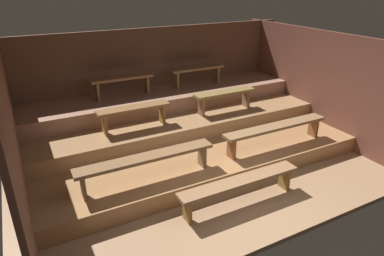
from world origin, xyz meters
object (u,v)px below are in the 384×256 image
(bench_upper_left, at_px, (122,81))
(bench_lower_right, at_px, (276,129))
(bench_middle_right, at_px, (225,96))
(bench_lower_left, at_px, (147,160))
(bench_upper_right, at_px, (197,71))
(bench_middle_left, at_px, (134,111))
(bench_floor_center, at_px, (240,184))

(bench_upper_left, bearing_deg, bench_lower_right, -47.58)
(bench_middle_right, bearing_deg, bench_upper_left, 151.71)
(bench_lower_left, xyz_separation_m, bench_upper_right, (2.15, 2.35, 0.60))
(bench_lower_right, bearing_deg, bench_upper_right, 99.37)
(bench_middle_left, height_order, bench_upper_left, bench_upper_left)
(bench_upper_left, distance_m, bench_upper_right, 1.76)
(bench_floor_center, distance_m, bench_lower_right, 1.61)
(bench_lower_right, bearing_deg, bench_middle_left, 149.34)
(bench_floor_center, distance_m, bench_upper_left, 3.39)
(bench_middle_left, distance_m, bench_upper_right, 2.15)
(bench_floor_center, relative_size, bench_upper_right, 1.58)
(bench_floor_center, distance_m, bench_middle_right, 2.49)
(bench_lower_right, distance_m, bench_upper_left, 3.24)
(bench_lower_right, bearing_deg, bench_floor_center, -149.00)
(bench_lower_right, bearing_deg, bench_middle_right, 101.51)
(bench_lower_left, height_order, bench_upper_left, bench_upper_left)
(bench_lower_left, relative_size, bench_middle_left, 1.61)
(bench_middle_left, bearing_deg, bench_upper_left, 83.52)
(bench_upper_right, bearing_deg, bench_upper_left, 180.00)
(bench_lower_right, relative_size, bench_middle_right, 1.61)
(bench_floor_center, bearing_deg, bench_middle_right, 63.32)
(bench_middle_left, distance_m, bench_middle_right, 1.99)
(bench_lower_left, distance_m, bench_upper_left, 2.45)
(bench_upper_left, height_order, bench_upper_right, same)
(bench_middle_left, xyz_separation_m, bench_upper_left, (0.11, 1.01, 0.31))
(bench_floor_center, xyz_separation_m, bench_lower_right, (1.36, 0.81, 0.31))
(bench_lower_right, xyz_separation_m, bench_upper_left, (-2.15, 2.35, 0.60))
(bench_upper_left, bearing_deg, bench_middle_right, -28.29)
(bench_middle_right, bearing_deg, bench_lower_right, -78.49)
(bench_lower_left, xyz_separation_m, bench_middle_right, (2.26, 1.34, 0.29))
(bench_upper_right, bearing_deg, bench_floor_center, -107.02)
(bench_lower_left, bearing_deg, bench_floor_center, -34.66)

